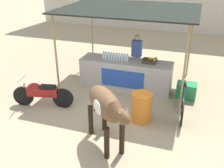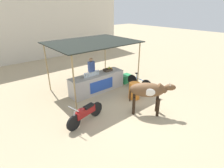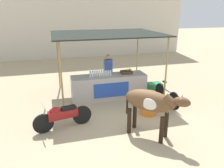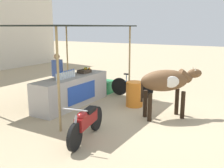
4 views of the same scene
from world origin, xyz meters
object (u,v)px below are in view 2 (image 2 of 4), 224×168
object	(u,v)px
stall_counter	(97,83)
fruit_crate	(108,70)
vendor_behind_counter	(92,72)
motorcycle_parked	(85,113)
cow	(148,91)
bicycle_leaning	(139,83)
water_barrel	(134,91)
cooler_box	(126,78)

from	to	relation	value
stall_counter	fruit_crate	xyz separation A→B (m)	(0.78, 0.05, 0.55)
fruit_crate	vendor_behind_counter	distance (m)	0.95
stall_counter	motorcycle_parked	xyz separation A→B (m)	(-1.97, -1.98, -0.05)
stall_counter	motorcycle_parked	distance (m)	2.80
cow	stall_counter	bearing A→B (deg)	97.45
stall_counter	bicycle_leaning	bearing A→B (deg)	-31.35
stall_counter	water_barrel	world-z (taller)	stall_counter
cooler_box	motorcycle_parked	bearing A→B (deg)	-154.56
cow	fruit_crate	bearing A→B (deg)	83.09
vendor_behind_counter	bicycle_leaning	distance (m)	2.70
cooler_box	cow	xyz separation A→B (m)	(-1.59, -2.96, 0.79)
vendor_behind_counter	motorcycle_parked	bearing A→B (deg)	-128.01
fruit_crate	cooler_box	bearing A→B (deg)	-6.85
water_barrel	cow	world-z (taller)	cow
cow	vendor_behind_counter	bearing A→B (deg)	93.47
water_barrel	bicycle_leaning	world-z (taller)	bicycle_leaning
cooler_box	cow	size ratio (longest dim) A/B	0.38
fruit_crate	bicycle_leaning	world-z (taller)	fruit_crate
fruit_crate	stall_counter	bearing A→B (deg)	-176.38
stall_counter	bicycle_leaning	distance (m)	2.31
vendor_behind_counter	cooler_box	bearing A→B (deg)	-24.97
stall_counter	cooler_box	world-z (taller)	stall_counter
motorcycle_parked	water_barrel	bearing A→B (deg)	3.55
water_barrel	cow	bearing A→B (deg)	-113.40
fruit_crate	bicycle_leaning	size ratio (longest dim) A/B	0.27
cooler_box	fruit_crate	bearing A→B (deg)	173.15
vendor_behind_counter	cooler_box	size ratio (longest dim) A/B	2.75
vendor_behind_counter	stall_counter	bearing A→B (deg)	-102.61
bicycle_leaning	fruit_crate	bearing A→B (deg)	133.67
fruit_crate	water_barrel	bearing A→B (deg)	-84.88
fruit_crate	cow	bearing A→B (deg)	-96.91
motorcycle_parked	vendor_behind_counter	bearing A→B (deg)	51.99
vendor_behind_counter	motorcycle_parked	world-z (taller)	vendor_behind_counter
fruit_crate	motorcycle_parked	bearing A→B (deg)	-143.49
stall_counter	water_barrel	bearing A→B (deg)	-62.42
bicycle_leaning	stall_counter	bearing A→B (deg)	148.65
motorcycle_parked	bicycle_leaning	world-z (taller)	motorcycle_parked
fruit_crate	cooler_box	xyz separation A→B (m)	(1.22, -0.15, -0.79)
vendor_behind_counter	fruit_crate	bearing A→B (deg)	-49.22
water_barrel	cow	size ratio (longest dim) A/B	0.51
stall_counter	cow	bearing A→B (deg)	-82.55
fruit_crate	vendor_behind_counter	size ratio (longest dim) A/B	0.27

